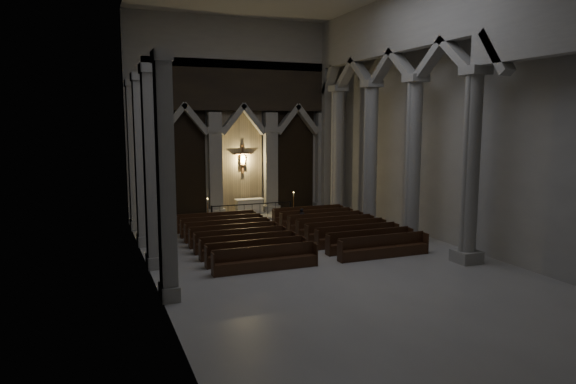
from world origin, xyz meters
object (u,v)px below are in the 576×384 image
object	(u,v)px
candle_stand_right	(294,210)
pews	(291,236)
candle_stand_left	(208,216)
worshipper	(302,218)
altar_rail	(252,209)
altar	(249,206)

from	to	relation	value
candle_stand_right	pews	distance (m)	6.86
candle_stand_left	candle_stand_right	xyz separation A→B (m)	(5.41, 0.14, 0.02)
candle_stand_right	pews	bearing A→B (deg)	-113.11
pews	worshipper	world-z (taller)	worshipper
altar_rail	worshipper	bearing A→B (deg)	-60.94
altar	altar_rail	size ratio (longest dim) A/B	0.35
altar	pews	bearing A→B (deg)	-91.72
altar_rail	worshipper	distance (m)	3.80
altar	candle_stand_left	xyz separation A→B (m)	(-2.95, -1.44, -0.21)
altar	worshipper	world-z (taller)	worshipper
altar_rail	candle_stand_left	world-z (taller)	candle_stand_left
altar	altar_rail	bearing A→B (deg)	-99.66
altar	candle_stand_right	xyz separation A→B (m)	(2.46, -1.30, -0.19)
altar_rail	candle_stand_left	distance (m)	2.73
candle_stand_right	worshipper	distance (m)	3.47
altar	pews	size ratio (longest dim) A/B	0.18
candle_stand_right	worshipper	bearing A→B (deg)	-104.15
altar_rail	candle_stand_left	size ratio (longest dim) A/B	3.48
altar	candle_stand_left	size ratio (longest dim) A/B	1.23
candle_stand_right	altar_rail	bearing A→B (deg)	-179.15
candle_stand_left	candle_stand_right	size ratio (longest dim) A/B	0.95
altar	candle_stand_right	distance (m)	2.79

